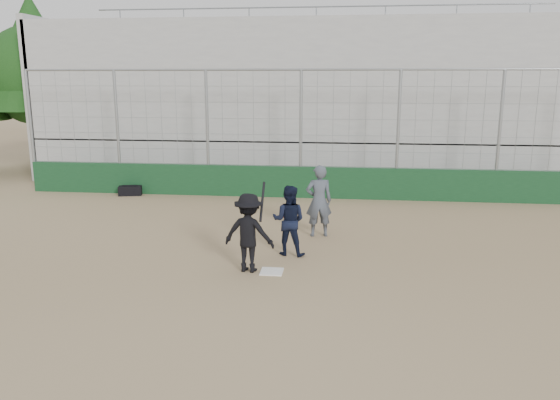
# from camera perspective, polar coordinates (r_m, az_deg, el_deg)

# --- Properties ---
(ground) EXTENTS (90.00, 90.00, 0.00)m
(ground) POSITION_cam_1_polar(r_m,az_deg,el_deg) (10.86, -0.87, -7.54)
(ground) COLOR brown
(ground) RESTS_ON ground
(home_plate) EXTENTS (0.44, 0.44, 0.02)m
(home_plate) POSITION_cam_1_polar(r_m,az_deg,el_deg) (10.86, -0.87, -7.48)
(home_plate) COLOR white
(home_plate) RESTS_ON ground
(backstop) EXTENTS (18.10, 0.25, 4.04)m
(backstop) POSITION_cam_1_polar(r_m,az_deg,el_deg) (17.39, 2.16, 3.39)
(backstop) COLOR #11361B
(backstop) RESTS_ON ground
(bleachers) EXTENTS (20.25, 6.70, 6.98)m
(bleachers) POSITION_cam_1_polar(r_m,az_deg,el_deg) (22.12, 3.24, 10.47)
(bleachers) COLOR #9C9C9C
(bleachers) RESTS_ON ground
(tree_left) EXTENTS (4.48, 4.48, 7.00)m
(tree_left) POSITION_cam_1_polar(r_m,az_deg,el_deg) (24.47, -24.29, 13.05)
(tree_left) COLOR #3A2115
(tree_left) RESTS_ON ground
(batter_at_plate) EXTENTS (1.09, 0.81, 1.74)m
(batter_at_plate) POSITION_cam_1_polar(r_m,az_deg,el_deg) (10.72, -3.28, -3.43)
(batter_at_plate) COLOR black
(batter_at_plate) RESTS_ON ground
(catcher_crouched) EXTENTS (0.84, 0.71, 1.05)m
(catcher_crouched) POSITION_cam_1_polar(r_m,az_deg,el_deg) (11.73, 0.91, -3.34)
(catcher_crouched) COLOR black
(catcher_crouched) RESTS_ON ground
(umpire) EXTENTS (0.71, 0.54, 1.56)m
(umpire) POSITION_cam_1_polar(r_m,az_deg,el_deg) (13.11, 4.07, -0.47)
(umpire) COLOR #454C57
(umpire) RESTS_ON ground
(equipment_bag) EXTENTS (0.78, 0.46, 0.35)m
(equipment_bag) POSITION_cam_1_polar(r_m,az_deg,el_deg) (18.45, -15.39, 0.95)
(equipment_bag) COLOR black
(equipment_bag) RESTS_ON ground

